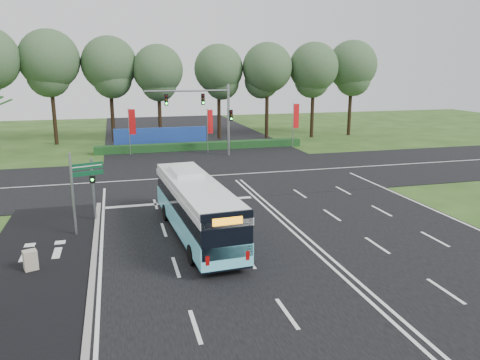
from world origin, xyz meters
name	(u,v)px	position (x,y,z in m)	size (l,w,h in m)	color
ground	(279,220)	(0.00, 0.00, 0.00)	(120.00, 120.00, 0.00)	#264517
road_main	(279,220)	(0.00, 0.00, 0.02)	(20.00, 120.00, 0.04)	black
road_cross	(230,175)	(0.00, 12.00, 0.03)	(120.00, 14.00, 0.05)	black
bike_path	(38,264)	(-12.50, -3.00, 0.03)	(5.00, 18.00, 0.06)	black
kerb_strip	(94,257)	(-10.10, -3.00, 0.06)	(0.25, 18.00, 0.12)	gray
city_bus	(196,207)	(-5.03, -1.34, 1.57)	(2.99, 11.02, 3.13)	#6DE6FD
pedestrian_signal	(93,187)	(-10.20, 2.66, 1.98)	(0.32, 0.42, 3.62)	gray
street_sign	(79,184)	(-10.77, 0.58, 2.73)	(1.63, 0.61, 4.38)	gray
utility_cabinet	(30,261)	(-12.67, -3.65, 0.46)	(0.55, 0.46, 0.92)	#B4A791
banner_flag_left	(131,125)	(-7.20, 23.30, 3.04)	(0.68, 0.17, 4.67)	gray
banner_flag_mid	(209,124)	(0.48, 22.42, 2.94)	(0.63, 0.28, 4.51)	gray
banner_flag_right	(295,119)	(10.07, 23.16, 3.16)	(0.72, 0.15, 4.86)	gray
traffic_light_gantry	(210,109)	(0.21, 20.50, 4.66)	(8.41, 0.28, 7.00)	gray
hedge	(202,146)	(0.00, 24.50, 0.40)	(22.00, 1.20, 0.80)	#153A18
blue_hoarding	(161,138)	(-4.00, 27.00, 1.10)	(10.00, 0.30, 2.20)	#1B3C94
eucalyptus_row	(177,65)	(-1.38, 31.39, 8.82)	(48.02, 8.94, 12.76)	black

